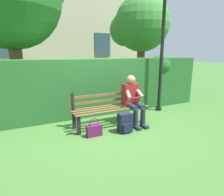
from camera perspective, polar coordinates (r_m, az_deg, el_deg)
name	(u,v)px	position (r m, az deg, el deg)	size (l,w,h in m)	color
ground	(110,125)	(4.60, -0.55, -8.18)	(60.00, 60.00, 0.00)	#3D6B2D
park_bench	(109,108)	(4.52, -0.93, -2.98)	(1.81, 0.54, 0.83)	black
person_seated	(133,99)	(4.59, 6.25, -0.18)	(0.44, 0.73, 1.17)	maroon
hedge_backdrop	(109,84)	(5.57, -0.85, 4.21)	(5.97, 0.81, 1.64)	#265B28
tree	(4,0)	(6.43, -29.60, 24.30)	(2.90, 2.77, 4.54)	brown
building_facade	(50,12)	(11.53, -18.14, 23.24)	(9.66, 2.82, 7.56)	#BCAD93
backpack	(125,123)	(4.17, 3.95, -7.48)	(0.30, 0.26, 0.43)	#191E33
handbag	(94,130)	(4.01, -5.39, -9.54)	(0.32, 0.12, 0.39)	#59194C
tree_far	(139,26)	(8.41, 8.14, 20.73)	(2.36, 2.25, 3.98)	brown
lamp_post	(163,32)	(5.71, 15.07, 18.51)	(0.25, 0.25, 3.79)	black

